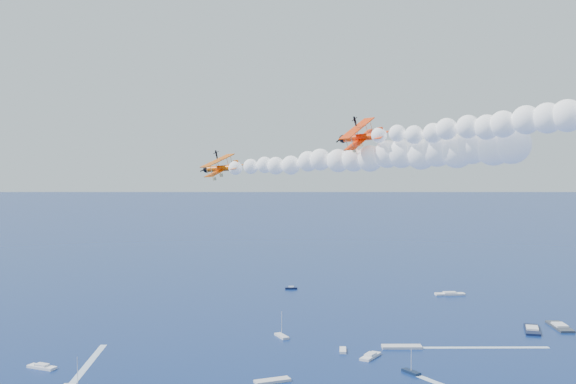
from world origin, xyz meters
The scene contains 5 objects.
biplane_lead centered at (17.56, 20.30, 60.65)m, with size 7.64×8.57×5.16m, color #FF3705, non-canonical shape.
biplane_trail centered at (-8.32, 18.95, 55.72)m, with size 7.29×8.17×4.92m, color #E05404, non-canonical shape.
smoke_trail_lead centered at (42.66, 20.26, 62.52)m, with size 49.54×5.41×9.08m, color white, non-canonical shape.
smoke_trail_trail centered at (16.66, 21.36, 57.59)m, with size 49.33×9.57×9.08m, color white, non-canonical shape.
spectator_boats centered at (-1.15, 111.90, 0.35)m, with size 199.28×181.50×0.70m.
Camera 1 is at (70.29, -72.91, 58.88)m, focal length 45.31 mm.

